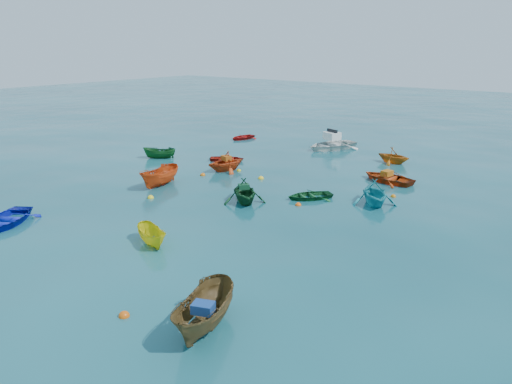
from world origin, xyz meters
The scene contains 27 objects.
ground centered at (0.00, 0.00, 0.00)m, with size 160.00×160.00×0.00m, color #093B44.
dinghy_blue_sw centered at (-7.05, -5.55, 0.00)m, with size 2.45×3.42×0.71m, color #0E1DB2.
sampan_brown_mid centered at (6.83, -6.41, 0.00)m, with size 1.30×3.44×1.33m, color brown.
dinghy_orange_w centered at (-5.51, 8.80, 0.00)m, with size 2.36×2.73×1.44m, color #CA3F13.
sampan_yellow_mid centered at (0.44, -2.92, 0.00)m, with size 0.91×2.42×0.93m, color yellow.
dinghy_green_e centered at (2.33, 6.89, 0.00)m, with size 1.85×2.59×0.54m, color #145526.
dinghy_cyan_se centered at (5.63, 8.13, 0.00)m, with size 2.43×2.82×1.48m, color teal.
dinghy_red_nw centered at (-7.35, 11.05, 0.00)m, with size 1.80×2.51×0.52m, color #A8190E.
sampan_orange_n centered at (-6.23, 3.54, 0.00)m, with size 1.27×3.36×1.30m, color #D14713.
dinghy_green_n centered at (-0.14, 4.12, 0.00)m, with size 2.37×2.75×1.45m, color #0F411D.
dinghy_red_ne centered at (4.36, 12.92, 0.00)m, with size 2.42×3.38×0.70m, color #AB360E.
dinghy_red_far centered at (-11.89, 18.46, 0.00)m, with size 1.84×2.57×0.53m, color red.
dinghy_orange_far centered at (2.62, 17.88, 0.00)m, with size 2.09×2.42×1.27m, color #C06012.
sampan_green_far centered at (-11.96, 8.63, 0.00)m, with size 0.92×2.43×0.94m, color #145620.
motorboat_white centered at (-3.40, 19.60, 0.00)m, with size 3.18×4.45×1.52m, color white.
tarp_blue_a centered at (6.89, -6.55, 0.82)m, with size 0.63×0.48×0.31m, color navy.
tarp_orange_a centered at (-5.50, 8.85, 0.88)m, with size 0.65×0.49×0.32m, color #AF4E11.
tarp_green_b centered at (-0.21, 4.18, 0.86)m, with size 0.57×0.43×0.28m, color #104325.
tarp_orange_b centered at (4.27, 12.94, 0.52)m, with size 0.70×0.53×0.34m, color #B96213.
buoy_ye_a centered at (-4.77, 1.49, 0.00)m, with size 0.36×0.36×0.36m, color yellow.
buoy_or_b centered at (4.25, -7.45, 0.00)m, with size 0.36×0.36×0.36m, color #DF570C.
buoy_ye_b centered at (-8.62, 6.85, 0.00)m, with size 0.37×0.37×0.37m, color yellow.
buoy_or_c centered at (-5.88, 6.91, 0.00)m, with size 0.35×0.35×0.35m, color #D8650B.
buoy_ye_c centered at (-4.75, 9.27, 0.00)m, with size 0.30×0.30×0.30m, color yellow.
buoy_or_d centered at (2.51, 5.46, 0.00)m, with size 0.33×0.33×0.33m, color #FF580D.
buoy_ye_d centered at (-2.34, 8.57, 0.00)m, with size 0.37×0.37×0.37m, color yellow.
buoy_or_e centered at (5.94, 10.03, 0.00)m, with size 0.31×0.31×0.31m, color orange.
Camera 1 is at (16.19, -16.06, 8.40)m, focal length 35.00 mm.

